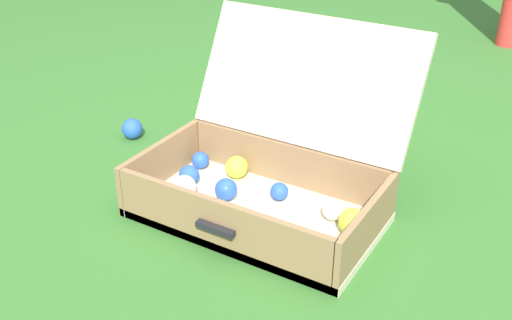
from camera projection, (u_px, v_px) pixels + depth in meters
name	position (u px, v px, depth m)	size (l,w,h in m)	color
ground_plane	(269.00, 206.00, 1.78)	(16.00, 16.00, 0.00)	#336B28
open_suitcase	(268.00, 170.00, 1.74)	(0.67, 0.59, 0.49)	beige
stray_ball_on_grass	(132.00, 129.00, 2.16)	(0.07, 0.07, 0.07)	blue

